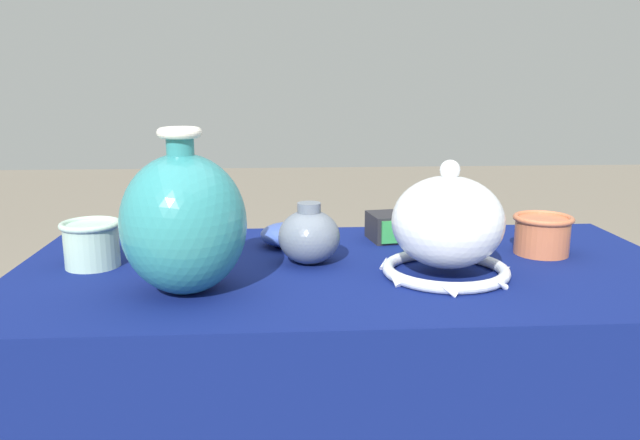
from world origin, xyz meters
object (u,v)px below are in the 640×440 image
(cup_wide_celadon, at_px, (92,242))
(bowl_shallow_cobalt, at_px, (288,235))
(mosaic_tile_box, at_px, (402,226))
(jar_round_slate, at_px, (309,236))
(vase_tall_bulbous, at_px, (184,223))
(bowl_shallow_charcoal, at_px, (178,237))
(cup_wide_terracotta, at_px, (542,233))
(vase_dome_bell, at_px, (447,229))

(cup_wide_celadon, relative_size, bowl_shallow_cobalt, 0.98)
(mosaic_tile_box, bearing_deg, jar_round_slate, -150.66)
(vase_tall_bulbous, relative_size, jar_round_slate, 2.30)
(bowl_shallow_charcoal, bearing_deg, vase_tall_bulbous, -78.12)
(cup_wide_terracotta, height_order, bowl_shallow_charcoal, cup_wide_terracotta)
(mosaic_tile_box, relative_size, bowl_shallow_charcoal, 0.97)
(cup_wide_celadon, bearing_deg, mosaic_tile_box, 15.02)
(vase_tall_bulbous, bearing_deg, mosaic_tile_box, 37.43)
(cup_wide_celadon, height_order, bowl_shallow_cobalt, cup_wide_celadon)
(vase_tall_bulbous, xyz_separation_m, cup_wide_celadon, (-0.21, 0.17, -0.07))
(mosaic_tile_box, height_order, jar_round_slate, jar_round_slate)
(vase_dome_bell, height_order, jar_round_slate, vase_dome_bell)
(mosaic_tile_box, bearing_deg, bowl_shallow_cobalt, 179.86)
(mosaic_tile_box, relative_size, cup_wide_terracotta, 1.29)
(vase_dome_bell, bearing_deg, vase_tall_bulbous, -172.45)
(mosaic_tile_box, xyz_separation_m, bowl_shallow_cobalt, (-0.27, -0.04, -0.00))
(bowl_shallow_charcoal, bearing_deg, jar_round_slate, -24.22)
(cup_wide_terracotta, bearing_deg, vase_dome_bell, -150.80)
(vase_dome_bell, distance_m, cup_wide_celadon, 0.69)
(vase_dome_bell, xyz_separation_m, cup_wide_celadon, (-0.69, 0.10, -0.04))
(mosaic_tile_box, xyz_separation_m, cup_wide_terracotta, (0.27, -0.14, 0.01))
(bowl_shallow_charcoal, bearing_deg, cup_wide_celadon, -140.35)
(cup_wide_terracotta, bearing_deg, cup_wide_celadon, -177.93)
(vase_dome_bell, height_order, bowl_shallow_cobalt, vase_dome_bell)
(bowl_shallow_cobalt, xyz_separation_m, jar_round_slate, (0.04, -0.14, 0.03))
(mosaic_tile_box, height_order, bowl_shallow_cobalt, mosaic_tile_box)
(vase_tall_bulbous, relative_size, mosaic_tile_box, 1.77)
(cup_wide_celadon, height_order, cup_wide_terracotta, cup_wide_celadon)
(bowl_shallow_cobalt, bearing_deg, cup_wide_celadon, -161.30)
(vase_dome_bell, relative_size, jar_round_slate, 2.04)
(jar_round_slate, xyz_separation_m, bowl_shallow_charcoal, (-0.28, 0.13, -0.03))
(cup_wide_celadon, xyz_separation_m, bowl_shallow_charcoal, (0.15, 0.12, -0.02))
(vase_dome_bell, xyz_separation_m, bowl_shallow_cobalt, (-0.30, 0.23, -0.07))
(vase_tall_bulbous, height_order, jar_round_slate, vase_tall_bulbous)
(cup_wide_terracotta, bearing_deg, vase_tall_bulbous, -164.55)
(jar_round_slate, height_order, bowl_shallow_charcoal, jar_round_slate)
(bowl_shallow_charcoal, bearing_deg, mosaic_tile_box, 5.95)
(cup_wide_celadon, bearing_deg, vase_dome_bell, -8.49)
(bowl_shallow_charcoal, bearing_deg, cup_wide_terracotta, -6.53)
(vase_dome_bell, bearing_deg, bowl_shallow_charcoal, 157.27)
(vase_dome_bell, xyz_separation_m, jar_round_slate, (-0.25, 0.10, -0.04))
(vase_dome_bell, height_order, cup_wide_celadon, vase_dome_bell)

